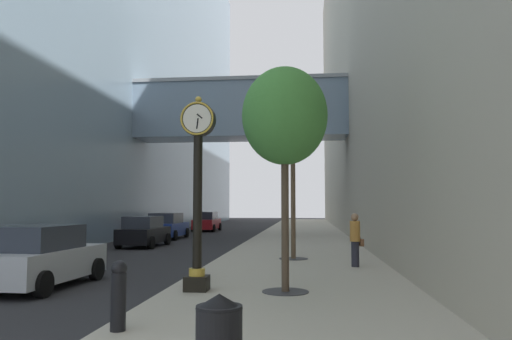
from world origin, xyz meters
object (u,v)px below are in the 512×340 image
street_clock (198,183)px  car_black_mid (144,232)px  bollard_third (198,257)px  street_tree_near (285,117)px  pedestrian_walking (355,238)px  car_silver_near (39,257)px  car_blue_far (167,226)px  car_red_trailing (207,222)px  bollard_nearest (119,294)px  street_tree_mid_near (293,134)px

street_clock → car_black_mid: size_ratio=1.17×
bollard_third → street_tree_near: 4.82m
bollard_third → street_clock: bearing=-77.8°
street_tree_near → street_clock: bearing=-179.0°
street_clock → car_black_mid: street_clock is taller
street_tree_near → pedestrian_walking: size_ratio=3.03×
bollard_third → street_tree_near: bearing=-38.0°
street_tree_near → car_black_mid: 16.21m
street_clock → car_silver_near: 4.94m
street_clock → pedestrian_walking: street_clock is taller
street_clock → car_blue_far: 20.87m
street_tree_near → car_red_trailing: street_tree_near is taller
bollard_nearest → car_black_mid: 18.34m
car_silver_near → car_red_trailing: (-1.32, 28.61, -0.01)m
bollard_third → street_tree_mid_near: 7.17m
car_silver_near → car_blue_far: (-1.99, 18.93, 0.02)m
street_clock → street_tree_near: 2.63m
car_red_trailing → street_tree_near: bearing=-75.0°
car_red_trailing → car_blue_far: bearing=-93.9°
street_clock → car_silver_near: (-4.47, 0.83, -1.93)m
bollard_nearest → car_black_mid: car_black_mid is taller
street_clock → car_red_trailing: bearing=101.1°
bollard_nearest → bollard_third: 5.86m
street_clock → street_tree_mid_near: street_tree_mid_near is taller
bollard_third → street_tree_mid_near: (2.56, 5.22, 4.21)m
car_silver_near → car_black_mid: 12.92m
bollard_third → pedestrian_walking: pedestrian_walking is taller
bollard_third → street_tree_near: street_tree_near is taller
car_black_mid → car_blue_far: size_ratio=0.91×
street_tree_mid_near → bollard_nearest: bearing=-103.0°
bollard_nearest → street_clock: bearing=83.4°
street_tree_mid_near → car_silver_near: (-6.58, -6.43, -4.14)m
street_clock → bollard_nearest: (-0.44, -3.83, -1.99)m
car_blue_far → street_tree_mid_near: bearing=-55.6°
street_clock → bollard_nearest: 4.34m
car_black_mid → car_blue_far: 6.11m
street_clock → street_tree_mid_near: (2.12, 7.25, 2.21)m
street_tree_mid_near → car_black_mid: 11.10m
car_black_mid → bollard_third: bearing=-64.7°
bollard_third → car_silver_near: size_ratio=0.28×
street_tree_mid_near → car_red_trailing: size_ratio=1.39×
street_clock → car_silver_near: bearing=169.5°
car_blue_far → street_tree_near: bearing=-66.5°
car_red_trailing → street_clock: bearing=-78.9°
car_blue_far → car_silver_near: bearing=-84.0°
pedestrian_walking → car_silver_near: pedestrian_walking is taller
bollard_nearest → car_red_trailing: 33.69m
street_tree_near → pedestrian_walking: street_tree_near is taller
bollard_third → bollard_nearest: bearing=-90.0°
street_tree_mid_near → pedestrian_walking: size_ratio=3.35×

